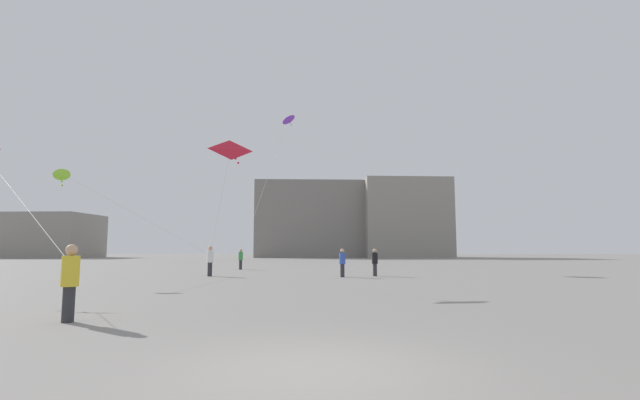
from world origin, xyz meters
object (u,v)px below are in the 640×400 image
person_in_blue (344,261)px  person_in_white (212,260)px  person_in_green (242,258)px  kite_lime_diamond (67,176)px  building_right_hall (405,219)px  person_in_yellow (72,279)px  building_left_hall (41,236)px  person_in_black (377,261)px  building_centre_hall (316,220)px  kite_crimson_delta (232,152)px  kite_violet_diamond (290,120)px

person_in_blue → person_in_white: bearing=77.7°
person_in_green → kite_lime_diamond: size_ratio=0.24×
building_right_hall → person_in_white: bearing=-110.4°
person_in_yellow → building_left_hall: bearing=-27.9°
person_in_green → person_in_black: bearing=-5.0°
person_in_black → building_left_hall: building_left_hall is taller
kite_lime_diamond → building_left_hall: 78.39m
building_left_hall → building_right_hall: building_right_hall is taller
person_in_black → person_in_blue: person_in_blue is taller
person_in_blue → building_centre_hall: 67.02m
building_right_hall → person_in_yellow: bearing=-105.6°
person_in_green → building_right_hall: bearing=104.4°
person_in_blue → kite_crimson_delta: 9.98m
person_in_yellow → building_left_hall: (-49.39, 78.27, 3.27)m
person_in_blue → building_right_hall: (15.56, 64.30, 6.81)m
building_right_hall → kite_violet_diamond: bearing=-111.3°
person_in_green → kite_violet_diamond: size_ratio=0.13×
kite_crimson_delta → building_left_hall: building_left_hall is taller
kite_crimson_delta → kite_lime_diamond: kite_crimson_delta is taller
kite_lime_diamond → building_centre_hall: size_ratio=0.28×
kite_crimson_delta → building_centre_hall: building_centre_hall is taller
person_in_black → building_left_hall: 84.34m
kite_violet_diamond → building_left_hall: 71.68m
person_in_yellow → person_in_white: bearing=-56.8°
building_right_hall → kite_lime_diamond: bearing=-113.5°
person_in_yellow → building_right_hall: size_ratio=0.10×
kite_violet_diamond → building_centre_hall: size_ratio=0.52×
building_right_hall → kite_crimson_delta: bearing=-106.6°
person_in_blue → kite_violet_diamond: 18.80m
kite_lime_diamond → building_left_hall: building_left_hall is taller
person_in_green → kite_lime_diamond: (-6.48, -14.48, 4.43)m
kite_crimson_delta → person_in_black: bearing=44.7°
person_in_black → building_right_hall: bearing=-61.3°
person_in_blue → building_centre_hall: (-2.44, 66.64, 6.65)m
person_in_black → person_in_green: person_in_black is taller
building_centre_hall → building_right_hall: 18.15m
person_in_yellow → person_in_green: 26.69m
building_right_hall → person_in_blue: bearing=-103.6°
person_in_blue → person_in_white: (-8.06, 0.81, 0.09)m
person_in_blue → person_in_white: 8.10m
person_in_white → kite_crimson_delta: kite_crimson_delta is taller
person_in_black → building_centre_hall: size_ratio=0.07×
person_in_black → person_in_green: size_ratio=1.00×
building_centre_hall → kite_lime_diamond: bearing=-99.5°
building_left_hall → building_right_hall: size_ratio=1.21×
person_in_black → person_in_green: (-9.84, 9.09, -0.00)m
kite_violet_diamond → person_in_yellow: bearing=-95.3°
person_in_green → kite_violet_diamond: 13.43m
person_in_blue → kite_lime_diamond: bearing=100.7°
person_in_yellow → person_in_green: (-0.75, 26.68, -0.05)m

